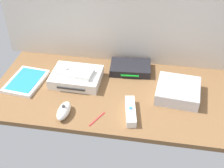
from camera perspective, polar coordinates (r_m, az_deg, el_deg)
ground_plane at (r=126.38cm, az=0.00°, el=-1.80°), size 100.00×48.00×2.00cm
game_console at (r=130.99cm, az=-6.75°, el=1.29°), size 21.27×16.78×4.40cm
mini_computer at (r=124.89cm, az=12.39°, el=-1.25°), size 18.44×18.44×5.30cm
game_case at (r=135.49cm, az=-15.95°, el=0.55°), size 15.61×20.38×1.56cm
network_router at (r=137.07cm, az=3.50°, el=3.08°), size 18.84×13.33×3.40cm
remote_wand at (r=114.58cm, az=3.52°, el=-5.18°), size 6.04×15.19×3.40cm
remote_nunchuk at (r=115.25cm, az=-9.11°, el=-5.02°), size 4.89×10.21×5.10cm
remote_classic_pad at (r=128.50cm, az=-6.88°, el=2.24°), size 15.30×9.76×2.40cm
stylus_pen at (r=113.33cm, az=-2.86°, el=-6.54°), size 4.76×8.31×0.70cm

